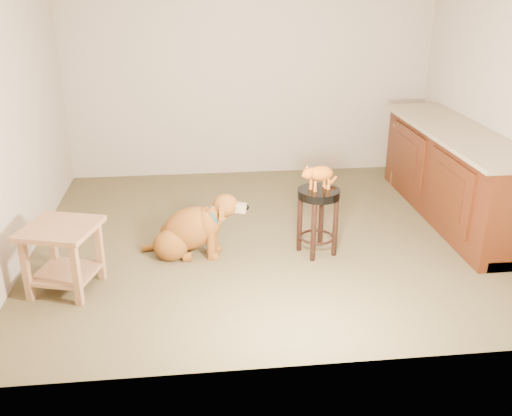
{
  "coord_description": "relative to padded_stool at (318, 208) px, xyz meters",
  "views": [
    {
      "loc": [
        -0.72,
        -5.01,
        2.37
      ],
      "look_at": [
        -0.2,
        -0.34,
        0.45
      ],
      "focal_mm": 40.0,
      "sensor_mm": 36.0,
      "label": 1
    }
  ],
  "objects": [
    {
      "name": "tabby_kitten",
      "position": [
        -0.01,
        -0.0,
        0.32
      ],
      "size": [
        0.37,
        0.26,
        0.26
      ],
      "rotation": [
        0.0,
        0.0,
        0.36
      ],
      "color": "#A34E10",
      "rests_on": "padded_stool"
    },
    {
      "name": "golden_retriever",
      "position": [
        -1.14,
        0.1,
        -0.2
      ],
      "size": [
        0.99,
        0.55,
        0.64
      ],
      "rotation": [
        0.0,
        0.0,
        -0.21
      ],
      "color": "brown",
      "rests_on": "ground"
    },
    {
      "name": "wood_stool",
      "position": [
        1.49,
        1.57,
        -0.05
      ],
      "size": [
        0.45,
        0.45,
        0.76
      ],
      "rotation": [
        0.0,
        0.0,
        0.1
      ],
      "color": "brown",
      "rests_on": "ground"
    },
    {
      "name": "room_shell",
      "position": [
        -0.36,
        0.39,
        1.24
      ],
      "size": [
        4.54,
        4.04,
        2.62
      ],
      "color": "#B8A894",
      "rests_on": "ground"
    },
    {
      "name": "side_table",
      "position": [
        -2.15,
        -0.42,
        -0.07
      ],
      "size": [
        0.67,
        0.67,
        0.56
      ],
      "rotation": [
        0.0,
        0.0,
        -0.29
      ],
      "color": "#956845",
      "rests_on": "ground"
    },
    {
      "name": "floor",
      "position": [
        -0.36,
        0.39,
        -0.44
      ],
      "size": [
        4.5,
        4.0,
        0.01
      ],
      "primitive_type": "cube",
      "color": "brown",
      "rests_on": "ground"
    },
    {
      "name": "padded_stool",
      "position": [
        0.0,
        0.0,
        0.0
      ],
      "size": [
        0.41,
        0.41,
        0.62
      ],
      "rotation": [
        0.0,
        0.0,
        0.36
      ],
      "color": "black",
      "rests_on": "ground"
    },
    {
      "name": "cabinet_run",
      "position": [
        1.59,
        0.69,
        -0.0
      ],
      "size": [
        0.7,
        2.56,
        0.94
      ],
      "color": "#4D210D",
      "rests_on": "ground"
    }
  ]
}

